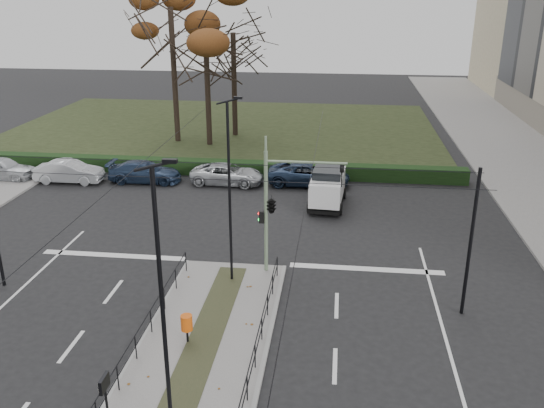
{
  "coord_description": "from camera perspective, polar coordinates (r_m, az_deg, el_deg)",
  "views": [
    {
      "loc": [
        4.53,
        -18.5,
        12.02
      ],
      "look_at": [
        1.41,
        7.39,
        2.23
      ],
      "focal_mm": 38.0,
      "sensor_mm": 36.0,
      "label": 1
    }
  ],
  "objects": [
    {
      "name": "parked_car_third",
      "position": [
        38.84,
        -12.48,
        3.13
      ],
      "size": [
        4.83,
        2.07,
        1.39
      ],
      "primitive_type": "imported",
      "rotation": [
        0.0,
        0.0,
        1.6
      ],
      "color": "#20304B",
      "rests_on": "ground"
    },
    {
      "name": "catenary",
      "position": [
        22.34,
        -5.38,
        -2.15
      ],
      "size": [
        20.0,
        34.0,
        6.0
      ],
      "color": "black",
      "rests_on": "ground"
    },
    {
      "name": "parked_car_fifth",
      "position": [
        37.44,
        3.68,
        2.99
      ],
      "size": [
        5.33,
        2.56,
        1.46
      ],
      "primitive_type": "imported",
      "rotation": [
        0.0,
        0.0,
        1.54
      ],
      "color": "#20304B",
      "rests_on": "ground"
    },
    {
      "name": "park",
      "position": [
        52.95,
        -4.83,
        7.45
      ],
      "size": [
        38.0,
        26.0,
        0.1
      ],
      "primitive_type": "cube",
      "color": "black",
      "rests_on": "ground"
    },
    {
      "name": "bare_tree_center",
      "position": [
        49.22,
        -3.87,
        15.86
      ],
      "size": [
        6.66,
        6.66,
        11.34
      ],
      "color": "black",
      "rests_on": "park"
    },
    {
      "name": "median_railing",
      "position": [
        19.88,
        -7.72,
        -13.38
      ],
      "size": [
        4.14,
        13.24,
        0.92
      ],
      "color": "black",
      "rests_on": "median_island"
    },
    {
      "name": "bare_tree_near",
      "position": [
        46.18,
        -6.54,
        14.81
      ],
      "size": [
        7.71,
        7.71,
        10.58
      ],
      "color": "black",
      "rests_on": "park"
    },
    {
      "name": "litter_bin",
      "position": [
        21.0,
        -8.45,
        -11.6
      ],
      "size": [
        0.42,
        0.42,
        1.08
      ],
      "color": "black",
      "rests_on": "median_island"
    },
    {
      "name": "ground",
      "position": [
        22.52,
        -5.96,
        -11.8
      ],
      "size": [
        140.0,
        140.0,
        0.0
      ],
      "primitive_type": "plane",
      "color": "black",
      "rests_on": "ground"
    },
    {
      "name": "parked_car_second",
      "position": [
        40.12,
        -19.44,
        3.04
      ],
      "size": [
        4.48,
        1.67,
        1.46
      ],
      "primitive_type": "imported",
      "rotation": [
        0.0,
        0.0,
        1.6
      ],
      "color": "#B8BCC1",
      "rests_on": "ground"
    },
    {
      "name": "parked_car_fourth",
      "position": [
        37.68,
        -4.45,
        2.97
      ],
      "size": [
        4.82,
        2.36,
        1.32
      ],
      "primitive_type": "imported",
      "rotation": [
        0.0,
        0.0,
        1.53
      ],
      "color": "#B8BCC1",
      "rests_on": "ground"
    },
    {
      "name": "parked_car_first",
      "position": [
        42.45,
        -25.25,
        3.22
      ],
      "size": [
        4.57,
        1.94,
        1.54
      ],
      "primitive_type": "imported",
      "rotation": [
        0.0,
        0.0,
        1.55
      ],
      "color": "#B8BCC1",
      "rests_on": "ground"
    },
    {
      "name": "rust_tree",
      "position": [
        47.47,
        -10.05,
        18.67
      ],
      "size": [
        9.83,
        9.83,
        13.92
      ],
      "color": "black",
      "rests_on": "park"
    },
    {
      "name": "info_panel",
      "position": [
        17.01,
        -16.23,
        -17.32
      ],
      "size": [
        0.12,
        0.55,
        2.11
      ],
      "color": "black",
      "rests_on": "median_island"
    },
    {
      "name": "traffic_light",
      "position": [
        24.72,
        0.14,
        0.07
      ],
      "size": [
        3.76,
        2.15,
        5.53
      ],
      "color": "slate",
      "rests_on": "median_island"
    },
    {
      "name": "white_van",
      "position": [
        33.76,
        5.54,
        1.8
      ],
      "size": [
        2.21,
        4.37,
        2.3
      ],
      "color": "silver",
      "rests_on": "ground"
    },
    {
      "name": "streetlamp_median_far",
      "position": [
        23.7,
        -4.19,
        1.24
      ],
      "size": [
        0.66,
        0.14,
        7.96
      ],
      "color": "black",
      "rests_on": "median_island"
    },
    {
      "name": "hedge",
      "position": [
        40.24,
        -8.63,
        3.71
      ],
      "size": [
        38.0,
        1.0,
        1.0
      ],
      "primitive_type": "cube",
      "color": "black",
      "rests_on": "ground"
    },
    {
      "name": "sidewalk_east",
      "position": [
        44.32,
        24.3,
        3.08
      ],
      "size": [
        8.0,
        90.0,
        0.14
      ],
      "primitive_type": "cube",
      "color": "slate",
      "rests_on": "ground"
    },
    {
      "name": "median_island",
      "position": [
        20.47,
        -7.53,
        -15.33
      ],
      "size": [
        4.4,
        15.0,
        0.14
      ],
      "primitive_type": "cube",
      "color": "slate",
      "rests_on": "ground"
    },
    {
      "name": "streetlamp_median_near",
      "position": [
        15.31,
        -10.73,
        -10.13
      ],
      "size": [
        0.68,
        0.14,
        8.16
      ],
      "color": "black",
      "rests_on": "median_island"
    }
  ]
}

